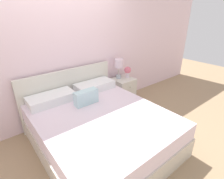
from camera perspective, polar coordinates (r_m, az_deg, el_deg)
ground_plane at (r=3.64m, az=-13.08°, el=-8.38°), size 12.00×12.00×0.00m
wall_back at (r=3.22m, az=-15.87°, el=12.12°), size 8.00×0.06×2.60m
bed at (r=2.77m, az=-4.50°, el=-11.81°), size 1.79×2.06×0.98m
nightstand at (r=3.91m, az=3.62°, el=-0.46°), size 0.43×0.44×0.59m
table_lamp at (r=3.72m, az=2.23°, el=8.01°), size 0.18×0.18×0.43m
flower_vase at (r=3.84m, az=5.12°, el=6.09°), size 0.15×0.15×0.24m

